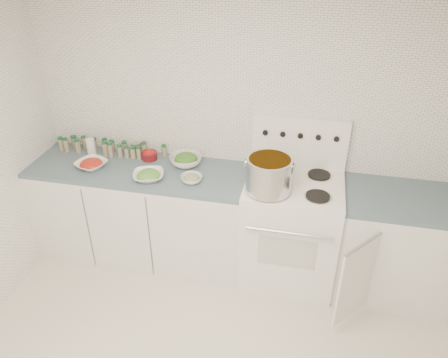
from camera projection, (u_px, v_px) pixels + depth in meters
room_walls at (190, 186)px, 2.17m from camera, size 3.54×3.04×2.52m
counter_left at (143, 212)px, 3.89m from camera, size 1.85×0.62×0.90m
stove at (291, 227)px, 3.62m from camera, size 0.76×0.70×1.36m
counter_right at (393, 245)px, 3.50m from camera, size 0.89×0.94×0.90m
stock_pot at (269, 173)px, 3.21m from camera, size 0.36×0.34×0.26m
bowl_tomato at (91, 164)px, 3.65m from camera, size 0.31×0.31×0.08m
bowl_snowpea at (148, 175)px, 3.49m from camera, size 0.31×0.31×0.08m
bowl_broccoli at (186, 160)px, 3.68m from camera, size 0.29×0.29×0.11m
bowl_zucchini at (192, 178)px, 3.45m from camera, size 0.17×0.17×0.07m
bowl_pepper at (150, 155)px, 3.77m from camera, size 0.13×0.13×0.08m
salt_canister at (91, 147)px, 3.83m from camera, size 0.10×0.10×0.15m
tin_can at (136, 148)px, 3.87m from camera, size 0.10×0.10×0.10m
spice_cluster at (106, 147)px, 3.86m from camera, size 0.98×0.16×0.14m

